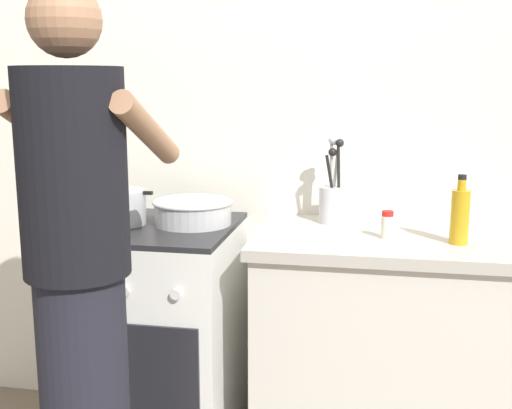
{
  "coord_description": "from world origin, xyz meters",
  "views": [
    {
      "loc": [
        0.48,
        -2.12,
        1.45
      ],
      "look_at": [
        0.05,
        0.12,
        1.0
      ],
      "focal_mm": 45.13,
      "sensor_mm": 36.0,
      "label": 1
    }
  ],
  "objects_px": {
    "pot": "(118,207)",
    "utensil_crock": "(332,198)",
    "mixing_bowl": "(193,211)",
    "stove_range": "(158,336)",
    "spice_bottle": "(387,225)",
    "person": "(80,286)",
    "oil_bottle": "(460,215)"
  },
  "relations": [
    {
      "from": "utensil_crock",
      "to": "oil_bottle",
      "type": "bearing_deg",
      "value": -28.86
    },
    {
      "from": "mixing_bowl",
      "to": "spice_bottle",
      "type": "relative_size",
      "value": 3.16
    },
    {
      "from": "spice_bottle",
      "to": "person",
      "type": "relative_size",
      "value": 0.06
    },
    {
      "from": "oil_bottle",
      "to": "stove_range",
      "type": "bearing_deg",
      "value": 176.15
    },
    {
      "from": "stove_range",
      "to": "person",
      "type": "bearing_deg",
      "value": -90.25
    },
    {
      "from": "stove_range",
      "to": "person",
      "type": "xyz_separation_m",
      "value": [
        -0.0,
        -0.63,
        0.41
      ]
    },
    {
      "from": "utensil_crock",
      "to": "oil_bottle",
      "type": "height_order",
      "value": "utensil_crock"
    },
    {
      "from": "oil_bottle",
      "to": "person",
      "type": "xyz_separation_m",
      "value": [
        -1.11,
        -0.55,
        -0.14
      ]
    },
    {
      "from": "pot",
      "to": "mixing_bowl",
      "type": "distance_m",
      "value": 0.29
    },
    {
      "from": "mixing_bowl",
      "to": "oil_bottle",
      "type": "bearing_deg",
      "value": -7.17
    },
    {
      "from": "stove_range",
      "to": "utensil_crock",
      "type": "relative_size",
      "value": 2.68
    },
    {
      "from": "spice_bottle",
      "to": "person",
      "type": "bearing_deg",
      "value": -146.25
    },
    {
      "from": "stove_range",
      "to": "spice_bottle",
      "type": "height_order",
      "value": "spice_bottle"
    },
    {
      "from": "mixing_bowl",
      "to": "utensil_crock",
      "type": "height_order",
      "value": "utensil_crock"
    },
    {
      "from": "utensil_crock",
      "to": "spice_bottle",
      "type": "relative_size",
      "value": 3.45
    },
    {
      "from": "pot",
      "to": "oil_bottle",
      "type": "bearing_deg",
      "value": -3.22
    },
    {
      "from": "pot",
      "to": "spice_bottle",
      "type": "height_order",
      "value": "pot"
    },
    {
      "from": "utensil_crock",
      "to": "spice_bottle",
      "type": "bearing_deg",
      "value": -45.93
    },
    {
      "from": "utensil_crock",
      "to": "pot",
      "type": "bearing_deg",
      "value": -167.74
    },
    {
      "from": "person",
      "to": "pot",
      "type": "bearing_deg",
      "value": 102.47
    },
    {
      "from": "pot",
      "to": "mixing_bowl",
      "type": "relative_size",
      "value": 0.9
    },
    {
      "from": "stove_range",
      "to": "utensil_crock",
      "type": "bearing_deg",
      "value": 14.4
    },
    {
      "from": "stove_range",
      "to": "pot",
      "type": "distance_m",
      "value": 0.53
    },
    {
      "from": "pot",
      "to": "spice_bottle",
      "type": "distance_m",
      "value": 1.01
    },
    {
      "from": "utensil_crock",
      "to": "person",
      "type": "distance_m",
      "value": 1.04
    },
    {
      "from": "stove_range",
      "to": "spice_bottle",
      "type": "xyz_separation_m",
      "value": [
        0.87,
        -0.04,
        0.5
      ]
    },
    {
      "from": "mixing_bowl",
      "to": "pot",
      "type": "bearing_deg",
      "value": -169.61
    },
    {
      "from": "stove_range",
      "to": "oil_bottle",
      "type": "distance_m",
      "value": 1.24
    },
    {
      "from": "oil_bottle",
      "to": "person",
      "type": "bearing_deg",
      "value": -153.54
    },
    {
      "from": "pot",
      "to": "utensil_crock",
      "type": "height_order",
      "value": "utensil_crock"
    },
    {
      "from": "utensil_crock",
      "to": "oil_bottle",
      "type": "distance_m",
      "value": 0.51
    },
    {
      "from": "spice_bottle",
      "to": "oil_bottle",
      "type": "relative_size",
      "value": 0.41
    }
  ]
}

